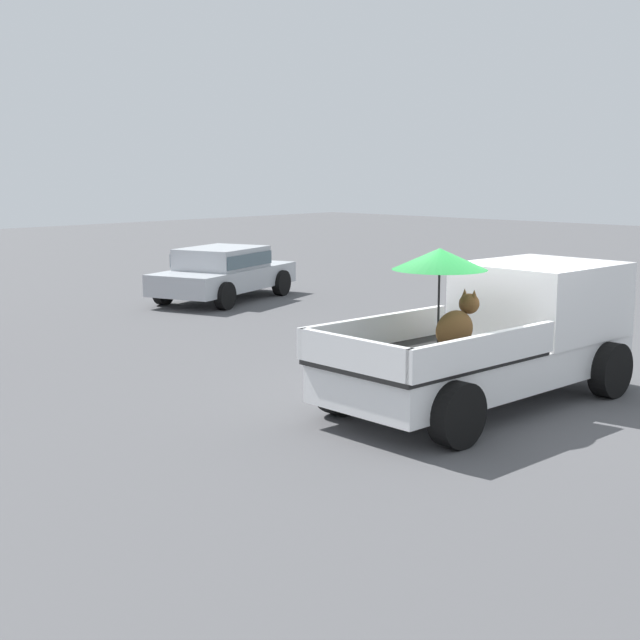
{
  "coord_description": "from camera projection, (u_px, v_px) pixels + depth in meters",
  "views": [
    {
      "loc": [
        -10.28,
        -6.76,
        3.25
      ],
      "look_at": [
        -1.09,
        2.05,
        1.1
      ],
      "focal_mm": 50.24,
      "sensor_mm": 36.0,
      "label": 1
    }
  ],
  "objects": [
    {
      "name": "ground_plane",
      "position": [
        480.0,
        405.0,
        12.47
      ],
      "size": [
        80.0,
        80.0,
        0.0
      ],
      "primitive_type": "plane",
      "color": "#4C4C4F"
    },
    {
      "name": "pickup_truck_main",
      "position": [
        501.0,
        333.0,
        12.62
      ],
      "size": [
        5.15,
        2.49,
        2.24
      ],
      "rotation": [
        0.0,
        0.0,
        -0.06
      ],
      "color": "black",
      "rests_on": "ground"
    },
    {
      "name": "parked_sedan_near",
      "position": [
        223.0,
        271.0,
        22.35
      ],
      "size": [
        4.63,
        2.94,
        1.33
      ],
      "rotation": [
        0.0,
        0.0,
        0.3
      ],
      "color": "black",
      "rests_on": "ground"
    }
  ]
}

